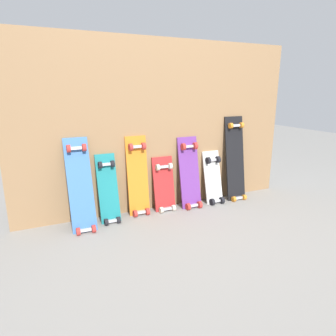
{
  "coord_description": "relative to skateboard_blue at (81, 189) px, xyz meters",
  "views": [
    {
      "loc": [
        -1.04,
        -2.39,
        1.08
      ],
      "look_at": [
        0.0,
        -0.07,
        0.41
      ],
      "focal_mm": 31.77,
      "sensor_mm": 36.0,
      "label": 1
    }
  ],
  "objects": [
    {
      "name": "skateboard_purple",
      "position": [
        1.0,
        0.05,
        -0.03
      ],
      "size": [
        0.2,
        0.21,
        0.72
      ],
      "color": "#6B338C",
      "rests_on": "ground"
    },
    {
      "name": "plywood_wall_panel",
      "position": [
        0.76,
        0.16,
        0.43
      ],
      "size": [
        2.61,
        0.04,
        1.51
      ],
      "primitive_type": "cube",
      "color": "#99724C",
      "rests_on": "ground"
    },
    {
      "name": "skateboard_blue",
      "position": [
        0.0,
        0.0,
        0.0
      ],
      "size": [
        0.19,
        0.3,
        0.79
      ],
      "color": "#386BAD",
      "rests_on": "ground"
    },
    {
      "name": "skateboard_orange",
      "position": [
        0.5,
        0.08,
        -0.01
      ],
      "size": [
        0.19,
        0.16,
        0.76
      ],
      "color": "orange",
      "rests_on": "ground"
    },
    {
      "name": "skateboard_red",
      "position": [
        0.75,
        0.07,
        -0.11
      ],
      "size": [
        0.2,
        0.17,
        0.56
      ],
      "color": "#B22626",
      "rests_on": "ground"
    },
    {
      "name": "skateboard_white",
      "position": [
        1.26,
        0.05,
        -0.1
      ],
      "size": [
        0.18,
        0.2,
        0.57
      ],
      "color": "silver",
      "rests_on": "ground"
    },
    {
      "name": "ground_plane",
      "position": [
        0.76,
        0.09,
        -0.32
      ],
      "size": [
        12.0,
        12.0,
        0.0
      ],
      "primitive_type": "plane",
      "color": "gray"
    },
    {
      "name": "skateboard_teal",
      "position": [
        0.23,
        0.04,
        -0.08
      ],
      "size": [
        0.17,
        0.22,
        0.63
      ],
      "color": "#197A7F",
      "rests_on": "ground"
    },
    {
      "name": "skateboard_black",
      "position": [
        1.52,
        0.06,
        0.05
      ],
      "size": [
        0.21,
        0.2,
        0.9
      ],
      "color": "black",
      "rests_on": "ground"
    }
  ]
}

